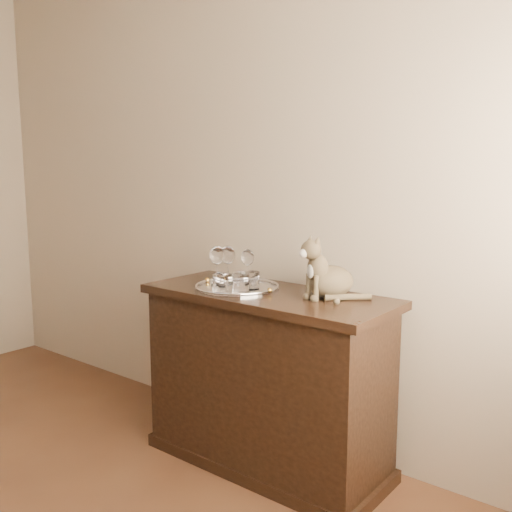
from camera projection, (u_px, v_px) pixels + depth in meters
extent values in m
cube|color=#C0AA90|center=(216.00, 181.00, 3.17)|extent=(4.00, 0.10, 2.70)
cube|color=#C0AA90|center=(108.00, 365.00, 0.20)|extent=(0.10, 4.50, 2.70)
cylinder|color=silver|center=(237.00, 288.00, 2.72)|extent=(0.40, 0.40, 0.01)
cylinder|color=white|center=(241.00, 282.00, 2.60)|extent=(0.08, 0.08, 0.09)
cylinder|color=silver|center=(220.00, 283.00, 2.61)|extent=(0.07, 0.07, 0.08)
cylinder|color=white|center=(252.00, 281.00, 2.66)|extent=(0.07, 0.07, 0.08)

